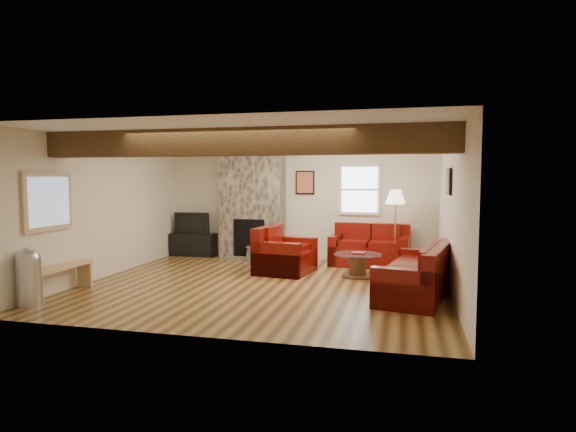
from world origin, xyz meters
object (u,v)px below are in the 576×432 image
Objects in this scene: coffee_table at (358,265)px; floor_lamp at (395,201)px; armchair_red at (285,250)px; loveseat at (370,245)px; television at (193,223)px; sofa_three at (416,270)px; tv_cabinet at (194,244)px.

floor_lamp reaches higher than coffee_table.
loveseat is at bearing -44.14° from armchair_red.
loveseat is 1.47× the size of armchair_red.
loveseat is 4.09m from television.
armchair_red is at bearing -106.62° from sofa_three.
loveseat is at bearing -4.22° from television.
sofa_three is 5.65m from television.
coffee_table is 0.55× the size of floor_lamp.
loveseat reaches higher than tv_cabinet.
loveseat is 4.08m from tv_cabinet.
loveseat is at bearing 84.05° from coffee_table.
sofa_three is at bearing -29.04° from tv_cabinet.
sofa_three is 1.32× the size of floor_lamp.
coffee_table is (-0.13, -1.22, -0.21)m from loveseat.
sofa_three is 1.92× the size of armchair_red.
loveseat reaches higher than sofa_three.
tv_cabinet is 0.50m from television.
floor_lamp is (4.57, -0.47, 1.08)m from tv_cabinet.
coffee_table is at bearing -21.16° from tv_cabinet.
television reaches higher than coffee_table.
tv_cabinet is at bearing 158.84° from coffee_table.
loveseat is 1.06m from floor_lamp.
loveseat is at bearing -148.69° from sofa_three.
loveseat is at bearing -4.22° from tv_cabinet.
television is 4.63m from floor_lamp.
loveseat reaches higher than coffee_table.
tv_cabinet is (-4.06, 0.30, -0.16)m from loveseat.
floor_lamp reaches higher than loveseat.
sofa_three reaches higher than coffee_table.
floor_lamp reaches higher than sofa_three.
television is (-4.93, 2.74, 0.36)m from sofa_three.
television is at bearing 174.15° from floor_lamp.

